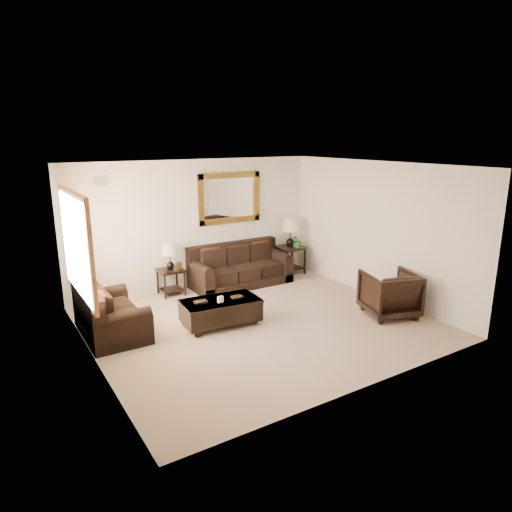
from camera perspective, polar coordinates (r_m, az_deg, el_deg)
room at (r=7.60m, az=0.39°, el=1.03°), size 5.51×5.01×2.71m
window at (r=7.42m, az=-21.47°, el=1.23°), size 0.07×1.96×1.66m
mirror at (r=10.00m, az=-3.31°, el=7.24°), size 1.50×0.06×1.10m
air_vent at (r=8.99m, az=-18.88°, el=8.84°), size 0.25×0.02×0.18m
sofa at (r=9.98m, az=-2.08°, el=-1.74°), size 2.17×0.94×0.89m
loveseat at (r=7.86m, az=-18.02°, el=-7.19°), size 0.90×1.52×0.86m
end_table_left at (r=9.37m, az=-10.68°, el=-0.67°), size 0.49×0.49×1.08m
end_table_right at (r=10.69m, az=4.30°, el=2.25°), size 0.59×0.59×1.30m
coffee_table at (r=7.90m, az=-4.46°, el=-6.64°), size 1.39×0.84×0.56m
armchair at (r=8.57m, az=16.37°, el=-4.27°), size 1.09×1.05×0.90m
potted_plant at (r=10.70m, az=5.19°, el=1.80°), size 0.29×0.32×0.25m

